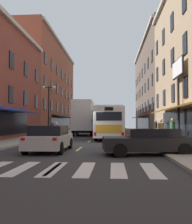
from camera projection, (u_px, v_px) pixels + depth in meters
name	position (u px, v px, depth m)	size (l,w,h in m)	color
ground_plane	(86.00, 145.00, 18.41)	(34.80, 80.00, 0.10)	#333335
lane_centre_dashes	(85.00, 144.00, 18.16)	(0.14, 73.90, 0.01)	#DBCC4C
crosswalk_near	(53.00, 169.00, 8.45)	(7.10, 2.80, 0.01)	silver
sidewalk_left	(8.00, 143.00, 18.81)	(3.00, 80.00, 0.14)	#A39E93
sidewalk_right	(166.00, 144.00, 18.02)	(3.00, 80.00, 0.14)	#A39E93
billboard_sign	(178.00, 79.00, 19.03)	(0.40, 2.93, 6.32)	black
transit_bus	(109.00, 123.00, 25.33)	(2.74, 11.35, 3.06)	white
box_truck	(84.00, 119.00, 31.22)	(2.62, 6.90, 4.28)	#B21E19
sedan_near	(149.00, 141.00, 12.13)	(4.53, 2.31, 1.29)	black
sedan_mid	(50.00, 138.00, 13.66)	(2.03, 4.41, 1.42)	silver
sedan_far	(90.00, 128.00, 41.40)	(1.96, 4.31, 1.36)	#515154
motorcycle_rider	(56.00, 135.00, 18.11)	(0.62, 2.07, 1.66)	black
bicycle_near	(36.00, 135.00, 21.60)	(1.70, 0.48, 0.91)	black
bicycle_mid	(39.00, 134.00, 23.73)	(1.71, 0.48, 0.91)	black
pedestrian_near	(52.00, 127.00, 33.50)	(0.53, 0.42, 1.58)	#4C4C51
pedestrian_mid	(161.00, 132.00, 15.33)	(0.36, 0.36, 1.67)	#B29947
pedestrian_far	(173.00, 130.00, 17.39)	(0.36, 0.36, 1.76)	maroon
pedestrian_rear	(156.00, 128.00, 26.54)	(0.36, 0.36, 1.77)	maroon
street_lamp_twin	(49.00, 108.00, 25.97)	(1.42, 0.32, 5.33)	black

